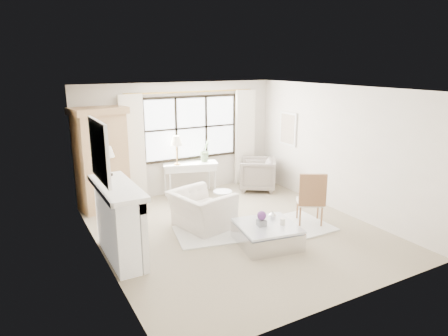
% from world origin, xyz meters
% --- Properties ---
extents(floor, '(5.50, 5.50, 0.00)m').
position_xyz_m(floor, '(0.00, 0.00, 0.00)').
color(floor, tan).
rests_on(floor, ground).
extents(ceiling, '(5.50, 5.50, 0.00)m').
position_xyz_m(ceiling, '(0.00, 0.00, 2.70)').
color(ceiling, white).
rests_on(ceiling, ground).
extents(wall_back, '(5.00, 0.00, 5.00)m').
position_xyz_m(wall_back, '(0.00, 2.75, 1.35)').
color(wall_back, beige).
rests_on(wall_back, ground).
extents(wall_front, '(5.00, 0.00, 5.00)m').
position_xyz_m(wall_front, '(0.00, -2.75, 1.35)').
color(wall_front, beige).
rests_on(wall_front, ground).
extents(wall_left, '(0.00, 5.50, 5.50)m').
position_xyz_m(wall_left, '(-2.50, 0.00, 1.35)').
color(wall_left, white).
rests_on(wall_left, ground).
extents(wall_right, '(0.00, 5.50, 5.50)m').
position_xyz_m(wall_right, '(2.50, 0.00, 1.35)').
color(wall_right, silver).
rests_on(wall_right, ground).
extents(window_pane, '(2.40, 0.02, 1.50)m').
position_xyz_m(window_pane, '(0.30, 2.73, 1.60)').
color(window_pane, white).
rests_on(window_pane, wall_back).
extents(window_frame, '(2.50, 0.04, 1.50)m').
position_xyz_m(window_frame, '(0.30, 2.72, 1.60)').
color(window_frame, black).
rests_on(window_frame, wall_back).
extents(curtain_rod, '(3.30, 0.04, 0.04)m').
position_xyz_m(curtain_rod, '(0.30, 2.67, 2.47)').
color(curtain_rod, '#AC853C').
rests_on(curtain_rod, wall_back).
extents(curtain_left, '(0.55, 0.10, 2.47)m').
position_xyz_m(curtain_left, '(-1.20, 2.65, 1.24)').
color(curtain_left, white).
rests_on(curtain_left, ground).
extents(curtain_right, '(0.55, 0.10, 2.47)m').
position_xyz_m(curtain_right, '(1.80, 2.65, 1.24)').
color(curtain_right, white).
rests_on(curtain_right, ground).
extents(fireplace, '(0.58, 1.66, 1.26)m').
position_xyz_m(fireplace, '(-2.27, 0.00, 0.65)').
color(fireplace, white).
rests_on(fireplace, ground).
extents(mirror_frame, '(0.05, 1.15, 0.95)m').
position_xyz_m(mirror_frame, '(-2.47, 0.00, 1.84)').
color(mirror_frame, white).
rests_on(mirror_frame, wall_left).
extents(mirror_glass, '(0.02, 1.00, 0.80)m').
position_xyz_m(mirror_glass, '(-2.44, 0.00, 1.84)').
color(mirror_glass, silver).
rests_on(mirror_glass, wall_left).
extents(art_frame, '(0.04, 0.62, 0.82)m').
position_xyz_m(art_frame, '(2.47, 1.70, 1.55)').
color(art_frame, white).
rests_on(art_frame, wall_right).
extents(art_canvas, '(0.01, 0.52, 0.72)m').
position_xyz_m(art_canvas, '(2.45, 1.70, 1.55)').
color(art_canvas, '#BEAB93').
rests_on(art_canvas, wall_right).
extents(mantel_lamp, '(0.22, 0.22, 0.51)m').
position_xyz_m(mantel_lamp, '(-2.21, 0.61, 1.65)').
color(mantel_lamp, black).
rests_on(mantel_lamp, fireplace).
extents(armoire, '(1.24, 0.91, 2.24)m').
position_xyz_m(armoire, '(-1.95, 2.47, 1.14)').
color(armoire, tan).
rests_on(armoire, floor).
extents(console_table, '(1.37, 0.80, 0.80)m').
position_xyz_m(console_table, '(0.12, 2.44, 0.40)').
color(console_table, white).
rests_on(console_table, floor).
extents(console_lamp, '(0.28, 0.28, 0.69)m').
position_xyz_m(console_lamp, '(-0.22, 2.43, 1.36)').
color(console_lamp, '#B2823E').
rests_on(console_lamp, console_table).
extents(orchid_plant, '(0.37, 0.36, 0.53)m').
position_xyz_m(orchid_plant, '(0.52, 2.43, 1.06)').
color(orchid_plant, '#5E774F').
rests_on(orchid_plant, console_table).
extents(side_table, '(0.40, 0.40, 0.51)m').
position_xyz_m(side_table, '(0.19, 0.92, 0.33)').
color(side_table, silver).
rests_on(side_table, floor).
extents(rug_left, '(1.73, 1.38, 0.03)m').
position_xyz_m(rug_left, '(-0.40, 0.08, 0.01)').
color(rug_left, white).
rests_on(rug_left, floor).
extents(rug_right, '(1.60, 1.20, 0.03)m').
position_xyz_m(rug_right, '(0.94, -0.38, 0.01)').
color(rug_right, silver).
rests_on(rug_right, floor).
extents(club_armchair, '(1.21, 1.31, 0.73)m').
position_xyz_m(club_armchair, '(-0.53, 0.47, 0.36)').
color(club_armchair, silver).
rests_on(club_armchair, floor).
extents(wingback_chair, '(1.22, 1.21, 0.80)m').
position_xyz_m(wingback_chair, '(1.78, 1.99, 0.40)').
color(wingback_chair, gray).
rests_on(wingback_chair, floor).
extents(french_chair, '(0.66, 0.66, 1.08)m').
position_xyz_m(french_chair, '(1.43, -0.41, 0.31)').
color(french_chair, '#95653E').
rests_on(french_chair, floor).
extents(coffee_table, '(1.15, 1.15, 0.38)m').
position_xyz_m(coffee_table, '(0.15, -0.78, 0.18)').
color(coffee_table, silver).
rests_on(coffee_table, floor).
extents(planter_box, '(0.17, 0.17, 0.11)m').
position_xyz_m(planter_box, '(0.04, -0.76, 0.43)').
color(planter_box, gray).
rests_on(planter_box, coffee_table).
extents(planter_flowers, '(0.16, 0.16, 0.16)m').
position_xyz_m(planter_flowers, '(0.04, -0.76, 0.57)').
color(planter_flowers, '#612F76').
rests_on(planter_flowers, planter_box).
extents(pillar_candle, '(0.09, 0.09, 0.12)m').
position_xyz_m(pillar_candle, '(0.38, -0.91, 0.44)').
color(pillar_candle, silver).
rests_on(pillar_candle, coffee_table).
extents(coffee_vase, '(0.14, 0.14, 0.14)m').
position_xyz_m(coffee_vase, '(0.40, -0.58, 0.45)').
color(coffee_vase, silver).
rests_on(coffee_vase, coffee_table).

